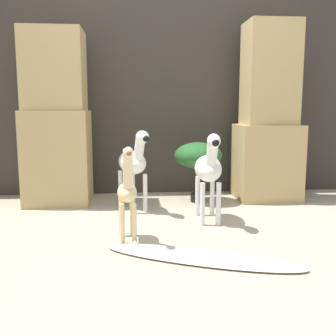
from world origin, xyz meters
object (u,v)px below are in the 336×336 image
(zebra_left, at_px, (133,162))
(potted_palm_front, at_px, (198,157))
(zebra_right, at_px, (209,168))
(surfboard, at_px, (198,256))
(giraffe_figurine, at_px, (127,191))

(zebra_left, xyz_separation_m, potted_palm_front, (0.60, 0.24, 0.01))
(potted_palm_front, bearing_deg, zebra_right, -92.06)
(surfboard, bearing_deg, giraffe_figurine, 139.88)
(zebra_left, bearing_deg, potted_palm_front, 21.80)
(zebra_left, height_order, giraffe_figurine, zebra_left)
(surfboard, bearing_deg, zebra_left, 107.89)
(zebra_left, distance_m, surfboard, 1.30)
(potted_palm_front, bearing_deg, zebra_left, -158.20)
(potted_palm_front, height_order, surfboard, potted_palm_front)
(potted_palm_front, distance_m, surfboard, 1.49)
(zebra_right, distance_m, zebra_left, 0.71)
(giraffe_figurine, relative_size, surfboard, 0.54)
(zebra_left, bearing_deg, giraffe_figurine, -92.82)
(zebra_right, xyz_separation_m, zebra_left, (-0.58, 0.40, 0.00))
(giraffe_figurine, bearing_deg, zebra_left, 87.18)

